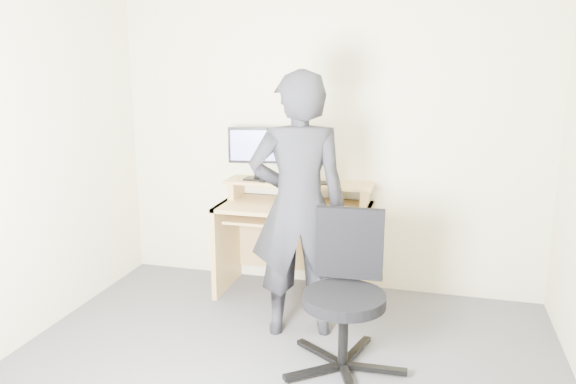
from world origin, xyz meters
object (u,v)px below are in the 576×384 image
at_px(office_chair, 346,287).
at_px(person, 298,206).
at_px(desk, 297,227).
at_px(monitor, 256,149).

bearing_deg(office_chair, person, 134.22).
relative_size(desk, person, 0.66).
distance_m(desk, person, 0.80).
relative_size(monitor, person, 0.25).
distance_m(monitor, office_chair, 1.59).
xyz_separation_m(monitor, office_chair, (0.93, -1.11, -0.65)).
xyz_separation_m(monitor, person, (0.53, -0.74, -0.26)).
bearing_deg(monitor, desk, -16.79).
distance_m(desk, office_chair, 1.22).
bearing_deg(office_chair, monitor, 127.73).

